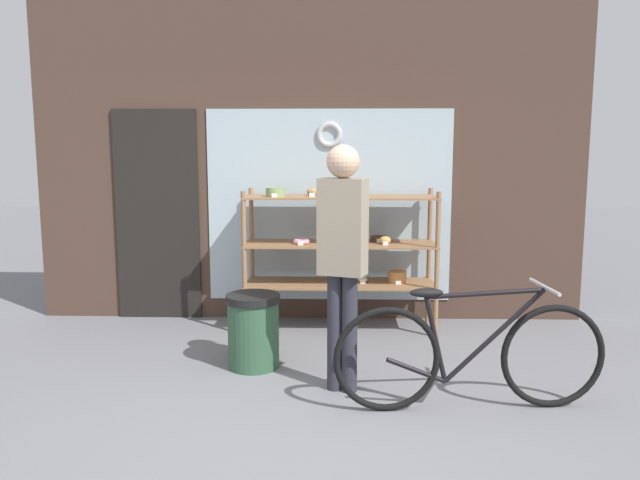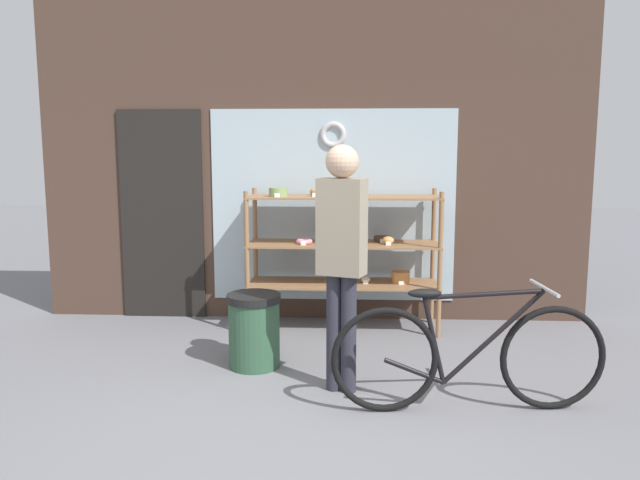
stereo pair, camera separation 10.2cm
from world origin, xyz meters
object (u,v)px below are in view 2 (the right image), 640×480
at_px(trash_bin, 254,327).
at_px(display_case, 344,244).
at_px(pedestrian, 342,247).
at_px(bicycle, 468,355).

bearing_deg(trash_bin, display_case, 57.65).
bearing_deg(display_case, pedestrian, -89.90).
xyz_separation_m(display_case, bicycle, (0.84, -1.86, -0.45)).
bearing_deg(pedestrian, trash_bin, 165.99).
bearing_deg(bicycle, trash_bin, 148.59).
relative_size(display_case, bicycle, 0.99).
bearing_deg(bicycle, pedestrian, 155.13).
xyz_separation_m(display_case, trash_bin, (-0.69, -1.09, -0.50)).
xyz_separation_m(bicycle, pedestrian, (-0.84, 0.30, 0.66)).
distance_m(bicycle, pedestrian, 1.11).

